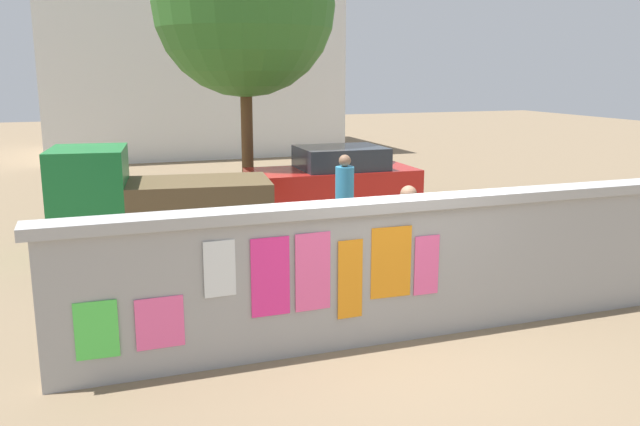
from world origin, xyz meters
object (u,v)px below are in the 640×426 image
auto_rickshaw_truck (152,202)px  car_parked (334,176)px  motorcycle (286,275)px  tree_roadside (244,5)px  person_walking (345,189)px  bicycle_near (366,247)px  person_bystander (407,232)px

auto_rickshaw_truck → car_parked: 5.06m
motorcycle → tree_roadside: (1.41, 7.86, 4.14)m
motorcycle → person_walking: bearing=55.9°
bicycle_near → person_bystander: bearing=-93.9°
bicycle_near → person_walking: bearing=79.5°
person_bystander → bicycle_near: bearing=86.1°
auto_rickshaw_truck → motorcycle: 3.70m
person_bystander → tree_roadside: (-0.20, 8.17, 3.62)m
bicycle_near → motorcycle: bearing=-142.7°
car_parked → person_bystander: 6.48m
bicycle_near → auto_rickshaw_truck: bearing=145.6°
bicycle_near → person_walking: 1.83m
auto_rickshaw_truck → person_walking: auto_rickshaw_truck is taller
motorcycle → bicycle_near: 2.17m
car_parked → motorcycle: (-2.99, -6.01, -0.27)m
auto_rickshaw_truck → bicycle_near: 3.76m
motorcycle → tree_roadside: size_ratio=0.28×
auto_rickshaw_truck → motorcycle: auto_rickshaw_truck is taller
car_parked → tree_roadside: (-1.58, 1.84, 3.87)m
car_parked → tree_roadside: size_ratio=0.57×
auto_rickshaw_truck → person_bystander: auto_rickshaw_truck is taller
car_parked → person_bystander: (-1.38, -6.33, 0.26)m
car_parked → person_walking: 3.17m
car_parked → motorcycle: bearing=-116.4°
tree_roadside → motorcycle: bearing=-100.1°
person_walking → motorcycle: bearing=-124.1°
auto_rickshaw_truck → car_parked: (4.34, 2.60, -0.17)m
person_walking → person_bystander: 3.35m
auto_rickshaw_truck → person_bystander: 4.76m
car_parked → bicycle_near: size_ratio=2.29×
bicycle_near → person_walking: size_ratio=1.03×
motorcycle → bicycle_near: (1.72, 1.31, -0.10)m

